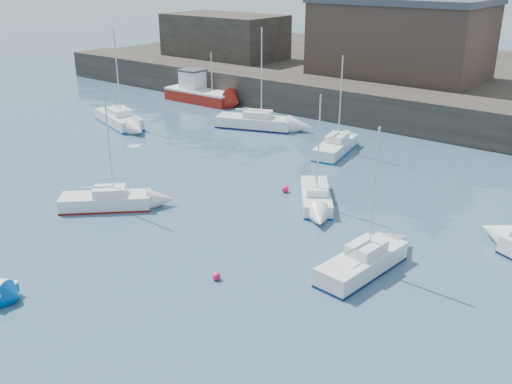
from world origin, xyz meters
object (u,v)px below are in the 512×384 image
Objects in this scene: sailboat_a at (106,201)px; sailboat_c at (363,262)px; sailboat_f at (336,147)px; buoy_mid at (217,280)px; buoy_far at (285,192)px; buoy_near at (78,211)px; sailboat_b at (316,196)px; fishing_boat at (200,92)px; sailboat_e at (119,119)px; sailboat_h at (255,122)px.

sailboat_a is 15.59m from sailboat_c.
sailboat_f is 18.77× the size of buoy_mid.
buoy_near is at bearing -128.89° from buoy_far.
sailboat_b is 13.98m from buoy_near.
fishing_boat is 26.63m from buoy_far.
fishing_boat reaches higher than buoy_near.
buoy_mid is at bearing -4.59° from buoy_near.
sailboat_e is at bearing 169.15° from sailboat_b.
sailboat_h reaches higher than sailboat_c.
sailboat_a is 12.35m from sailboat_b.
sailboat_e reaches higher than fishing_boat.
sailboat_a is at bearing -171.02° from sailboat_c.
sailboat_c is 15.38× the size of buoy_far.
sailboat_c is (30.26, -21.47, -0.48)m from fishing_boat.
sailboat_b is 17.38× the size of buoy_mid.
sailboat_e is 18.92× the size of buoy_far.
sailboat_h is (-3.97, 19.22, 0.08)m from sailboat_a.
sailboat_a is 0.79× the size of sailboat_h.
sailboat_b is 2.45m from buoy_far.
sailboat_f reaches higher than buoy_far.
sailboat_h is (-9.20, 1.85, 0.05)m from sailboat_f.
fishing_boat is at bearing 146.92° from sailboat_b.
sailboat_f is at bearing 13.51° from sailboat_e.
sailboat_b is 9.98m from sailboat_f.
sailboat_e is at bearing 138.16° from sailboat_a.
sailboat_b is at bearing -10.85° from sailboat_e.
buoy_near is at bearing -137.26° from sailboat_b.
fishing_boat is at bearing 121.87° from sailboat_a.
sailboat_c is at bearing 12.68° from buoy_near.
sailboat_a is 19.04m from sailboat_e.
sailboat_a is (14.86, -23.91, -0.53)m from fishing_boat.
sailboat_e is 0.99× the size of sailboat_h.
sailboat_f is 19.59× the size of buoy_near.
sailboat_c is (15.40, 2.43, 0.05)m from sailboat_a.
sailboat_e reaches higher than sailboat_f.
sailboat_a is 19.62m from sailboat_h.
sailboat_e is 12.12m from sailboat_h.
sailboat_c is 18.07m from sailboat_f.
sailboat_h is 15.23m from buoy_far.
sailboat_b is 17.18m from sailboat_h.
sailboat_a is 1.02× the size of sailboat_b.
buoy_mid is at bearing -71.00° from buoy_far.
sailboat_h is at bearing 140.17° from sailboat_b.
buoy_near is (-1.04, -1.27, -0.48)m from sailboat_a.
sailboat_a is 0.80× the size of sailboat_e.
sailboat_h is at bearing 139.09° from sailboat_c.
buoy_far is at bearing -79.86° from sailboat_f.
fishing_boat is 20.64× the size of buoy_mid.
sailboat_e is at bearing -86.54° from fishing_boat.
fishing_boat is at bearing 118.78° from buoy_near.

